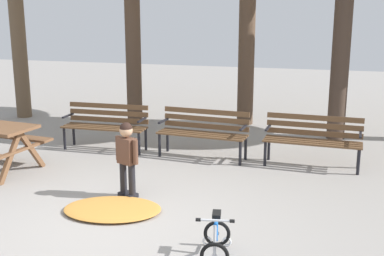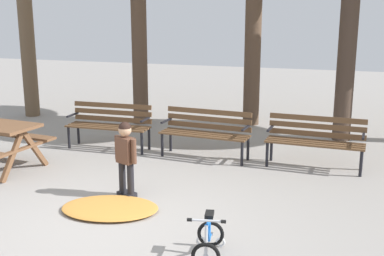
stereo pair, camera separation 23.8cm
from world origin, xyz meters
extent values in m
plane|color=gray|center=(0.00, 0.00, 0.00)|extent=(36.00, 36.00, 0.00)
cube|color=brown|center=(-2.90, 2.01, 0.45)|extent=(1.81, 0.41, 0.04)
cube|color=brown|center=(-2.19, 1.14, 0.36)|extent=(0.11, 0.57, 0.76)
cube|color=brown|center=(-2.15, 1.64, 0.36)|extent=(0.11, 0.57, 0.76)
cube|color=brown|center=(-2.17, 1.39, 0.42)|extent=(0.18, 1.10, 0.04)
cube|color=brown|center=(-1.59, 3.29, 0.44)|extent=(1.60, 0.13, 0.03)
cube|color=brown|center=(-1.59, 3.17, 0.44)|extent=(1.60, 0.13, 0.03)
cube|color=brown|center=(-1.58, 3.05, 0.44)|extent=(1.60, 0.13, 0.03)
cube|color=brown|center=(-1.58, 2.93, 0.44)|extent=(1.60, 0.13, 0.03)
cube|color=brown|center=(-1.59, 3.33, 0.54)|extent=(1.60, 0.10, 0.09)
cube|color=brown|center=(-1.59, 3.33, 0.67)|extent=(1.60, 0.10, 0.09)
cube|color=brown|center=(-1.59, 3.33, 0.81)|extent=(1.60, 0.10, 0.09)
cylinder|color=black|center=(-0.83, 2.98, 0.22)|extent=(0.05, 0.05, 0.44)
cylinder|color=black|center=(-0.84, 3.34, 0.22)|extent=(0.05, 0.05, 0.44)
cube|color=black|center=(-0.84, 3.16, 0.62)|extent=(0.06, 0.40, 0.03)
cylinder|color=black|center=(-2.33, 2.93, 0.22)|extent=(0.05, 0.05, 0.44)
cylinder|color=black|center=(-2.34, 3.28, 0.22)|extent=(0.05, 0.05, 0.44)
cube|color=black|center=(-2.34, 3.10, 0.62)|extent=(0.06, 0.40, 0.03)
cube|color=brown|center=(0.33, 3.31, 0.44)|extent=(1.60, 0.18, 0.03)
cube|color=brown|center=(0.32, 3.19, 0.44)|extent=(1.60, 0.18, 0.03)
cube|color=brown|center=(0.31, 3.07, 0.44)|extent=(1.60, 0.18, 0.03)
cube|color=brown|center=(0.30, 2.95, 0.44)|extent=(1.60, 0.18, 0.03)
cube|color=brown|center=(0.33, 3.35, 0.54)|extent=(1.60, 0.15, 0.09)
cube|color=brown|center=(0.33, 3.35, 0.67)|extent=(1.60, 0.15, 0.09)
cube|color=brown|center=(0.33, 3.35, 0.81)|extent=(1.60, 0.15, 0.09)
cylinder|color=black|center=(1.05, 2.92, 0.22)|extent=(0.05, 0.05, 0.44)
cylinder|color=black|center=(1.08, 3.28, 0.22)|extent=(0.05, 0.05, 0.44)
cube|color=black|center=(1.06, 3.10, 0.62)|extent=(0.07, 0.40, 0.03)
cylinder|color=black|center=(-0.44, 3.02, 0.22)|extent=(0.05, 0.05, 0.44)
cylinder|color=black|center=(-0.42, 3.38, 0.22)|extent=(0.05, 0.05, 0.44)
cube|color=black|center=(-0.43, 3.20, 0.62)|extent=(0.07, 0.40, 0.03)
cube|color=brown|center=(2.22, 3.34, 0.44)|extent=(1.60, 0.12, 0.03)
cube|color=brown|center=(2.22, 3.22, 0.44)|extent=(1.60, 0.12, 0.03)
cube|color=brown|center=(2.21, 3.10, 0.44)|extent=(1.60, 0.12, 0.03)
cube|color=brown|center=(2.21, 2.98, 0.44)|extent=(1.60, 0.12, 0.03)
cube|color=brown|center=(2.22, 3.38, 0.54)|extent=(1.60, 0.09, 0.09)
cube|color=brown|center=(2.22, 3.38, 0.67)|extent=(1.60, 0.09, 0.09)
cube|color=brown|center=(2.22, 3.38, 0.81)|extent=(1.60, 0.09, 0.09)
cylinder|color=black|center=(2.96, 2.98, 0.22)|extent=(0.05, 0.05, 0.44)
cylinder|color=black|center=(2.97, 3.34, 0.22)|extent=(0.05, 0.05, 0.44)
cube|color=black|center=(2.97, 3.16, 0.62)|extent=(0.05, 0.40, 0.03)
cylinder|color=black|center=(1.46, 3.02, 0.22)|extent=(0.05, 0.05, 0.44)
cylinder|color=black|center=(1.47, 3.38, 0.22)|extent=(0.05, 0.05, 0.44)
cube|color=black|center=(1.47, 3.20, 0.62)|extent=(0.05, 0.40, 0.03)
cylinder|color=black|center=(-0.09, 0.99, 0.25)|extent=(0.10, 0.10, 0.49)
cube|color=black|center=(-0.09, 0.99, 0.03)|extent=(0.14, 0.18, 0.06)
cylinder|color=black|center=(-0.25, 1.05, 0.25)|extent=(0.10, 0.10, 0.49)
cube|color=black|center=(-0.25, 1.05, 0.03)|extent=(0.14, 0.18, 0.06)
cube|color=brown|center=(-0.17, 1.02, 0.68)|extent=(0.30, 0.24, 0.37)
sphere|color=tan|center=(-0.17, 1.02, 0.97)|extent=(0.18, 0.18, 0.18)
sphere|color=black|center=(-0.17, 1.02, 0.99)|extent=(0.17, 0.17, 0.17)
cylinder|color=brown|center=(-0.01, 0.96, 0.69)|extent=(0.07, 0.07, 0.34)
cylinder|color=brown|center=(-0.33, 1.08, 0.69)|extent=(0.07, 0.07, 0.34)
torus|color=black|center=(1.50, -0.57, 0.15)|extent=(0.30, 0.10, 0.30)
cylinder|color=silver|center=(1.50, -0.57, 0.15)|extent=(0.06, 0.05, 0.04)
torus|color=black|center=(1.40, -0.06, 0.15)|extent=(0.30, 0.10, 0.30)
cylinder|color=silver|center=(1.40, -0.06, 0.15)|extent=(0.06, 0.05, 0.04)
torus|color=white|center=(1.50, -0.04, 0.05)|extent=(0.11, 0.05, 0.11)
torus|color=white|center=(1.29, -0.09, 0.05)|extent=(0.11, 0.05, 0.11)
cylinder|color=blue|center=(1.46, -0.40, 0.32)|extent=(0.10, 0.31, 0.32)
cylinder|color=blue|center=(1.43, -0.24, 0.30)|extent=(0.05, 0.08, 0.27)
cylinder|color=blue|center=(1.41, -0.16, 0.16)|extent=(0.07, 0.20, 0.05)
cylinder|color=silver|center=(1.49, -0.55, 0.31)|extent=(0.05, 0.08, 0.32)
cylinder|color=blue|center=(1.46, -0.38, 0.42)|extent=(0.09, 0.32, 0.05)
cube|color=black|center=(1.43, -0.22, 0.45)|extent=(0.12, 0.18, 0.04)
cylinder|color=silver|center=(1.49, -0.53, 0.52)|extent=(0.34, 0.09, 0.02)
cylinder|color=black|center=(1.66, -0.50, 0.52)|extent=(0.06, 0.05, 0.04)
cylinder|color=black|center=(1.32, -0.57, 0.52)|extent=(0.06, 0.05, 0.04)
ellipsoid|color=#C68438|center=(-0.15, 0.48, 0.04)|extent=(1.44, 1.14, 0.07)
cylinder|color=brown|center=(-4.90, 5.28, 1.96)|extent=(0.36, 0.36, 3.92)
cylinder|color=brown|center=(-1.96, 5.41, 1.78)|extent=(0.35, 0.35, 3.55)
cylinder|color=brown|center=(0.52, 6.12, 2.23)|extent=(0.37, 0.37, 4.47)
cylinder|color=#423328|center=(2.57, 5.30, 1.92)|extent=(0.36, 0.36, 3.84)
camera|label=1|loc=(2.58, -4.93, 2.54)|focal=45.71mm
camera|label=2|loc=(2.81, -4.85, 2.54)|focal=45.71mm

